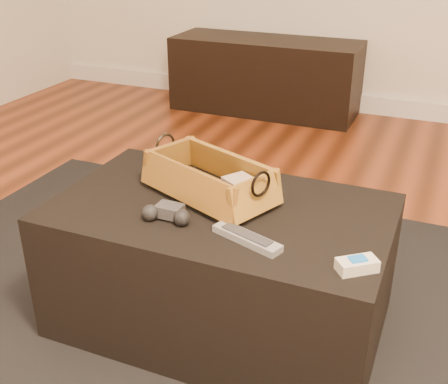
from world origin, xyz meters
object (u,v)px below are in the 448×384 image
at_px(game_controller, 167,213).
at_px(silver_remote, 247,238).
at_px(media_cabinet, 265,76).
at_px(wicker_basket, 209,181).
at_px(ottoman, 221,266).
at_px(cream_gadget, 357,265).
at_px(tv_remote, 201,187).

bearing_deg(game_controller, silver_remote, -4.55).
relative_size(media_cabinet, silver_remote, 5.93).
relative_size(wicker_basket, silver_remote, 2.23).
xyz_separation_m(ottoman, cream_gadget, (0.44, -0.18, 0.23)).
height_order(ottoman, game_controller, game_controller).
height_order(game_controller, silver_remote, game_controller).
bearing_deg(media_cabinet, cream_gadget, -66.26).
height_order(tv_remote, cream_gadget, tv_remote).
xyz_separation_m(ottoman, silver_remote, (0.14, -0.16, 0.22)).
distance_m(wicker_basket, silver_remote, 0.30).
bearing_deg(game_controller, media_cabinet, 102.36).
bearing_deg(cream_gadget, game_controller, 175.38).
height_order(media_cabinet, game_controller, media_cabinet).
height_order(game_controller, cream_gadget, game_controller).
xyz_separation_m(tv_remote, game_controller, (-0.02, -0.19, -0.00)).
xyz_separation_m(media_cabinet, game_controller, (0.52, -2.36, 0.21)).
bearing_deg(silver_remote, tv_remote, 137.97).
distance_m(ottoman, wicker_basket, 0.27).
bearing_deg(tv_remote, game_controller, -78.49).
bearing_deg(wicker_basket, ottoman, -42.05).
height_order(media_cabinet, cream_gadget, media_cabinet).
bearing_deg(wicker_basket, media_cabinet, 104.51).
bearing_deg(game_controller, wicker_basket, 77.24).
bearing_deg(cream_gadget, tv_remote, 156.22).
xyz_separation_m(wicker_basket, game_controller, (-0.04, -0.19, -0.03)).
height_order(ottoman, cream_gadget, cream_gadget).
distance_m(tv_remote, game_controller, 0.19).
bearing_deg(wicker_basket, silver_remote, -46.30).
relative_size(media_cabinet, wicker_basket, 2.66).
xyz_separation_m(media_cabinet, silver_remote, (0.76, -2.38, 0.20)).
bearing_deg(wicker_basket, cream_gadget, -25.47).
distance_m(media_cabinet, ottoman, 2.31).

